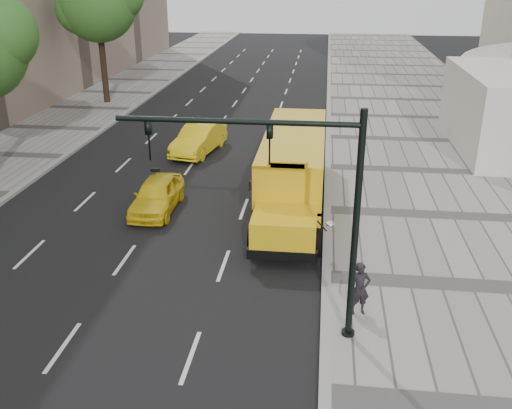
# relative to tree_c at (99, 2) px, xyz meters

# --- Properties ---
(ground) EXTENTS (140.00, 140.00, 0.00)m
(ground) POSITION_rel_tree_c_xyz_m (10.40, -18.81, -7.22)
(ground) COLOR black
(ground) RESTS_ON ground
(sidewalk_museum) EXTENTS (12.00, 140.00, 0.15)m
(sidewalk_museum) POSITION_rel_tree_c_xyz_m (22.40, -18.81, -7.15)
(sidewalk_museum) COLOR gray
(sidewalk_museum) RESTS_ON ground
(curb_museum) EXTENTS (0.30, 140.00, 0.15)m
(curb_museum) POSITION_rel_tree_c_xyz_m (16.40, -18.81, -7.15)
(curb_museum) COLOR gray
(curb_museum) RESTS_ON ground
(curb_far) EXTENTS (0.30, 140.00, 0.15)m
(curb_far) POSITION_rel_tree_c_xyz_m (2.40, -18.81, -7.15)
(curb_far) COLOR gray
(curb_far) RESTS_ON ground
(tree_c) EXTENTS (6.16, 5.48, 9.92)m
(tree_c) POSITION_rel_tree_c_xyz_m (0.00, 0.00, 0.00)
(tree_c) COLOR black
(tree_c) RESTS_ON ground
(school_bus) EXTENTS (2.96, 11.56, 3.19)m
(school_bus) POSITION_rel_tree_c_xyz_m (14.90, -17.75, -5.46)
(school_bus) COLOR gold
(school_bus) RESTS_ON ground
(taxi_near) EXTENTS (1.65, 4.07, 1.39)m
(taxi_near) POSITION_rel_tree_c_xyz_m (9.33, -19.38, -6.53)
(taxi_near) COLOR yellow
(taxi_near) RESTS_ON ground
(taxi_far) EXTENTS (2.46, 4.88, 1.54)m
(taxi_far) POSITION_rel_tree_c_xyz_m (9.35, -11.25, -6.45)
(taxi_far) COLOR yellow
(taxi_far) RESTS_ON ground
(pedestrian) EXTENTS (0.66, 0.52, 1.61)m
(pedestrian) POSITION_rel_tree_c_xyz_m (17.32, -26.41, -6.27)
(pedestrian) COLOR black
(pedestrian) RESTS_ON sidewalk_museum
(traffic_signal) EXTENTS (6.18, 0.36, 6.40)m
(traffic_signal) POSITION_rel_tree_c_xyz_m (15.59, -27.50, -3.13)
(traffic_signal) COLOR black
(traffic_signal) RESTS_ON ground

